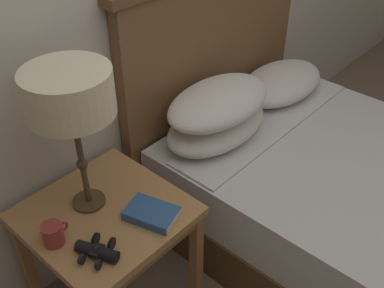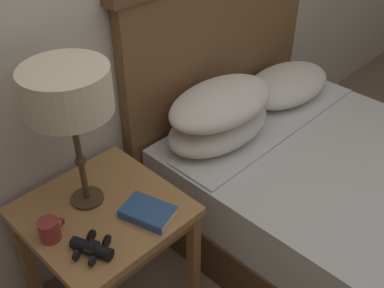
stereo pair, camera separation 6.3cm
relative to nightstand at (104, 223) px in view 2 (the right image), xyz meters
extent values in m
cube|color=#AD7A47|center=(0.00, 0.00, 0.06)|extent=(0.58, 0.58, 0.04)
cube|color=brown|center=(0.00, 0.00, 0.02)|extent=(0.55, 0.55, 0.05)
cube|color=olive|center=(0.26, -0.26, -0.23)|extent=(0.04, 0.04, 0.55)
cube|color=olive|center=(-0.25, 0.25, -0.23)|extent=(0.04, 0.04, 0.55)
cube|color=olive|center=(0.26, 0.25, -0.23)|extent=(0.04, 0.04, 0.55)
cube|color=#4E3520|center=(1.01, -0.64, -0.38)|extent=(1.25, 1.78, 0.26)
cube|color=silver|center=(1.01, -0.64, -0.11)|extent=(1.23, 1.74, 0.27)
cube|color=silver|center=(1.01, -0.07, 0.03)|extent=(1.20, 0.28, 0.01)
cube|color=brown|center=(1.01, 0.28, 0.11)|extent=(1.31, 0.06, 1.23)
ellipsoid|color=silver|center=(0.73, 0.04, 0.10)|extent=(0.60, 0.36, 0.15)
ellipsoid|color=silver|center=(1.31, 0.04, 0.10)|extent=(0.60, 0.36, 0.15)
ellipsoid|color=silver|center=(0.74, 0.04, 0.23)|extent=(0.60, 0.36, 0.15)
cylinder|color=#4C3823|center=(-0.01, 0.08, 0.09)|extent=(0.13, 0.13, 0.01)
cylinder|color=#4C3823|center=(-0.01, 0.08, 0.30)|extent=(0.02, 0.02, 0.41)
sphere|color=#4C3823|center=(-0.01, 0.08, 0.28)|extent=(0.04, 0.04, 0.04)
cylinder|color=beige|center=(-0.01, 0.08, 0.58)|extent=(0.31, 0.31, 0.16)
cube|color=silver|center=(0.10, -0.16, 0.10)|extent=(0.17, 0.22, 0.03)
cube|color=#2D568E|center=(0.10, -0.16, 0.11)|extent=(0.18, 0.22, 0.00)
cube|color=#2D568E|center=(0.04, -0.18, 0.10)|extent=(0.06, 0.19, 0.04)
cylinder|color=black|center=(-0.14, -0.18, 0.10)|extent=(0.08, 0.10, 0.04)
cylinder|color=black|center=(-0.10, -0.17, 0.10)|extent=(0.05, 0.03, 0.05)
cylinder|color=black|center=(-0.19, -0.20, 0.10)|extent=(0.04, 0.02, 0.04)
cylinder|color=black|center=(-0.17, -0.12, 0.10)|extent=(0.08, 0.10, 0.04)
cylinder|color=black|center=(-0.12, -0.11, 0.10)|extent=(0.05, 0.03, 0.05)
cylinder|color=black|center=(-0.21, -0.14, 0.10)|extent=(0.04, 0.02, 0.04)
cube|color=black|center=(-0.15, -0.15, 0.11)|extent=(0.07, 0.05, 0.01)
cylinder|color=black|center=(-0.15, -0.15, 0.11)|extent=(0.02, 0.02, 0.02)
cylinder|color=#993333|center=(-0.22, 0.01, 0.12)|extent=(0.08, 0.08, 0.08)
torus|color=#993333|center=(-0.18, 0.01, 0.13)|extent=(0.05, 0.01, 0.05)
camera|label=1|loc=(-0.70, -1.09, 1.33)|focal=42.00mm
camera|label=2|loc=(-0.65, -1.13, 1.33)|focal=42.00mm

